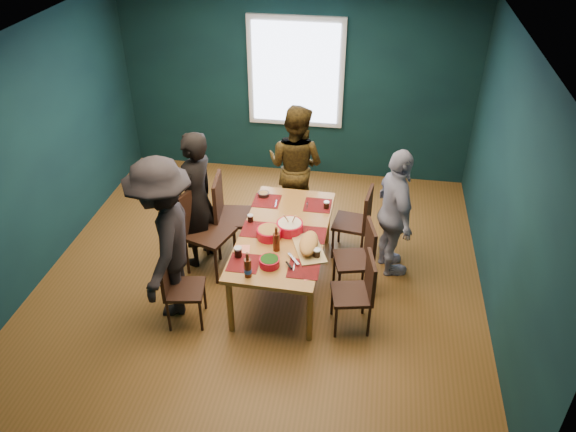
% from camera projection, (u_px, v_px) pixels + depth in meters
% --- Properties ---
extents(room, '(5.01, 5.01, 2.71)m').
position_uv_depth(room, '(265.00, 157.00, 6.07)').
color(room, brown).
rests_on(room, ground).
extents(dining_table, '(0.96, 1.85, 0.70)m').
position_uv_depth(dining_table, '(284.00, 237.00, 6.10)').
color(dining_table, '#9D6B2F').
rests_on(dining_table, floor).
extents(chair_left_far, '(0.50, 0.50, 1.01)m').
position_uv_depth(chair_left_far, '(228.00, 210.00, 6.63)').
color(chair_left_far, black).
rests_on(chair_left_far, floor).
extents(chair_left_mid, '(0.59, 0.59, 1.03)m').
position_uv_depth(chair_left_mid, '(202.00, 224.00, 6.36)').
color(chair_left_mid, black).
rests_on(chair_left_mid, floor).
extents(chair_left_near, '(0.44, 0.44, 0.85)m').
position_uv_depth(chair_left_near, '(176.00, 283.00, 5.67)').
color(chair_left_near, black).
rests_on(chair_left_near, floor).
extents(chair_right_far, '(0.46, 0.46, 0.90)m').
position_uv_depth(chair_right_far, '(359.00, 218.00, 6.61)').
color(chair_right_far, black).
rests_on(chair_right_far, floor).
extents(chair_right_mid, '(0.47, 0.47, 0.87)m').
position_uv_depth(chair_right_mid, '(361.00, 254.00, 6.06)').
color(chair_right_mid, black).
rests_on(chair_right_mid, floor).
extents(chair_right_near, '(0.46, 0.46, 0.86)m').
position_uv_depth(chair_right_near, '(360.00, 288.00, 5.60)').
color(chair_right_near, black).
rests_on(chair_right_near, floor).
extents(person_far_left, '(0.59, 0.71, 1.67)m').
position_uv_depth(person_far_left, '(196.00, 200.00, 6.35)').
color(person_far_left, black).
rests_on(person_far_left, floor).
extents(person_back, '(0.94, 0.84, 1.61)m').
position_uv_depth(person_back, '(296.00, 165.00, 7.10)').
color(person_back, black).
rests_on(person_back, floor).
extents(person_right, '(0.64, 0.98, 1.55)m').
position_uv_depth(person_right, '(395.00, 214.00, 6.22)').
color(person_right, white).
rests_on(person_right, floor).
extents(person_near_left, '(0.81, 1.23, 1.79)m').
position_uv_depth(person_near_left, '(165.00, 239.00, 5.62)').
color(person_near_left, black).
rests_on(person_near_left, floor).
extents(bowl_salad, '(0.26, 0.26, 0.11)m').
position_uv_depth(bowl_salad, '(269.00, 233.00, 5.96)').
color(bowl_salad, red).
rests_on(bowl_salad, dining_table).
extents(bowl_dumpling, '(0.29, 0.29, 0.27)m').
position_uv_depth(bowl_dumpling, '(290.00, 227.00, 6.04)').
color(bowl_dumpling, red).
rests_on(bowl_dumpling, dining_table).
extents(bowl_herbs, '(0.20, 0.20, 0.09)m').
position_uv_depth(bowl_herbs, '(270.00, 262.00, 5.56)').
color(bowl_herbs, red).
rests_on(bowl_herbs, dining_table).
extents(cutting_board, '(0.44, 0.68, 0.15)m').
position_uv_depth(cutting_board, '(309.00, 245.00, 5.77)').
color(cutting_board, tan).
rests_on(cutting_board, dining_table).
extents(small_bowl, '(0.13, 0.13, 0.05)m').
position_uv_depth(small_bowl, '(264.00, 194.00, 6.67)').
color(small_bowl, black).
rests_on(small_bowl, dining_table).
extents(beer_bottle_a, '(0.08, 0.08, 0.28)m').
position_uv_depth(beer_bottle_a, '(248.00, 268.00, 5.39)').
color(beer_bottle_a, '#431A0C').
rests_on(beer_bottle_a, dining_table).
extents(beer_bottle_b, '(0.07, 0.07, 0.28)m').
position_uv_depth(beer_bottle_b, '(276.00, 241.00, 5.74)').
color(beer_bottle_b, '#431A0C').
rests_on(beer_bottle_b, dining_table).
extents(cola_glass_a, '(0.08, 0.08, 0.11)m').
position_uv_depth(cola_glass_a, '(238.00, 252.00, 5.67)').
color(cola_glass_a, black).
rests_on(cola_glass_a, dining_table).
extents(cola_glass_b, '(0.08, 0.08, 0.10)m').
position_uv_depth(cola_glass_b, '(317.00, 253.00, 5.66)').
color(cola_glass_b, black).
rests_on(cola_glass_b, dining_table).
extents(cola_glass_c, '(0.07, 0.07, 0.09)m').
position_uv_depth(cola_glass_c, '(326.00, 205.00, 6.44)').
color(cola_glass_c, black).
rests_on(cola_glass_c, dining_table).
extents(cola_glass_d, '(0.07, 0.07, 0.09)m').
position_uv_depth(cola_glass_d, '(250.00, 218.00, 6.20)').
color(cola_glass_d, black).
rests_on(cola_glass_d, dining_table).
extents(napkin_a, '(0.16, 0.16, 0.00)m').
position_uv_depth(napkin_a, '(313.00, 233.00, 6.05)').
color(napkin_a, '#F48267').
rests_on(napkin_a, dining_table).
extents(napkin_b, '(0.18, 0.18, 0.00)m').
position_uv_depth(napkin_b, '(242.00, 249.00, 5.80)').
color(napkin_b, '#F48267').
rests_on(napkin_b, dining_table).
extents(napkin_c, '(0.17, 0.17, 0.00)m').
position_uv_depth(napkin_c, '(309.00, 276.00, 5.45)').
color(napkin_c, '#F48267').
rests_on(napkin_c, dining_table).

